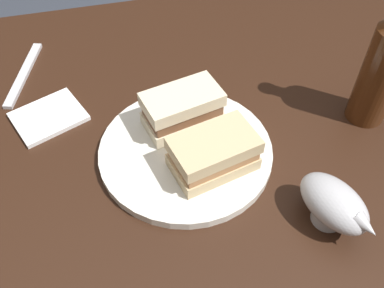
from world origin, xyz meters
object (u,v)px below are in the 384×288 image
at_px(sandwich_half_right, 182,109).
at_px(gravy_boat, 335,204).
at_px(fork, 24,74).
at_px(napkin, 49,117).
at_px(sandwich_half_left, 213,153).
at_px(plate, 186,151).
at_px(cider_bottle, 384,67).

bearing_deg(sandwich_half_right, gravy_boat, 125.60).
bearing_deg(fork, napkin, -144.36).
relative_size(sandwich_half_left, sandwich_half_right, 1.02).
bearing_deg(sandwich_half_left, plate, -54.70).
height_order(plate, cider_bottle, cider_bottle).
distance_m(gravy_boat, fork, 0.59).
distance_m(sandwich_half_left, cider_bottle, 0.29).
relative_size(sandwich_half_right, napkin, 1.19).
bearing_deg(sandwich_half_left, napkin, -36.76).
bearing_deg(plate, cider_bottle, -178.20).
height_order(sandwich_half_left, napkin, sandwich_half_left).
distance_m(sandwich_half_right, gravy_boat, 0.26).
xyz_separation_m(gravy_boat, fork, (0.41, -0.42, -0.04)).
relative_size(plate, sandwich_half_left, 2.00).
bearing_deg(napkin, plate, 147.11).
bearing_deg(plate, sandwich_half_right, -98.60).
relative_size(gravy_boat, napkin, 1.14).
xyz_separation_m(napkin, fork, (0.04, -0.13, -0.00)).
xyz_separation_m(cider_bottle, napkin, (0.52, -0.12, -0.10)).
bearing_deg(fork, plate, -119.12).
xyz_separation_m(gravy_boat, cider_bottle, (-0.15, -0.17, 0.06)).
bearing_deg(napkin, sandwich_half_right, 159.53).
height_order(sandwich_half_right, napkin, sandwich_half_right).
xyz_separation_m(sandwich_half_left, cider_bottle, (-0.28, -0.05, 0.06)).
relative_size(plate, fork, 1.48).
height_order(sandwich_half_left, fork, sandwich_half_left).
distance_m(cider_bottle, fork, 0.62).
height_order(gravy_boat, fork, gravy_boat).
bearing_deg(gravy_boat, plate, -45.03).
height_order(sandwich_half_right, fork, sandwich_half_right).
relative_size(cider_bottle, napkin, 2.34).
bearing_deg(plate, sandwich_half_left, 125.30).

